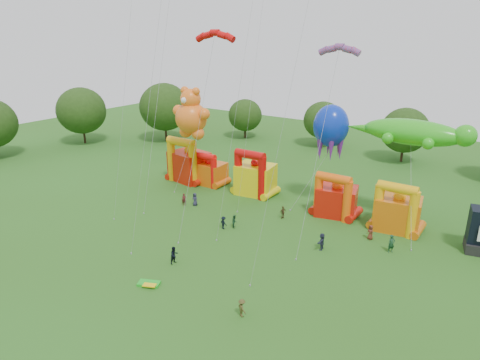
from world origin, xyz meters
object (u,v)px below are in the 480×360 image
Objects in this scene: spectator_0 at (195,199)px; octopus_kite at (321,154)px; spectator_4 at (283,212)px; bouncy_castle_2 at (255,177)px; gecko_kite at (411,169)px; teddy_bear_kite at (189,127)px; bouncy_castle_0 at (188,164)px.

octopus_kite is at bearing 31.32° from spectator_0.
spectator_0 is 1.09× the size of spectator_4.
gecko_kite reaches higher than bouncy_castle_2.
gecko_kite is 8.92× the size of spectator_4.
octopus_kite is 7.68× the size of spectator_0.
gecko_kite is (29.03, 4.16, -1.96)m from teddy_bear_kite.
octopus_kite is (-11.39, 0.96, -0.22)m from gecko_kite.
gecko_kite is at bearing 15.52° from spectator_0.
bouncy_castle_0 is 1.06× the size of bouncy_castle_2.
spectator_0 is 12.09m from spectator_4.
spectator_4 is (-1.89, -6.08, -6.46)m from octopus_kite.
bouncy_castle_2 is at bearing 60.42° from spectator_0.
bouncy_castle_0 is 21.66m from octopus_kite.
gecko_kite is (32.47, 0.89, 4.81)m from bouncy_castle_0.
bouncy_castle_0 is at bearing -175.57° from bouncy_castle_2.
bouncy_castle_0 reaches higher than spectator_0.
spectator_4 is (-13.27, -5.12, -6.67)m from gecko_kite.
bouncy_castle_2 is at bearing 26.86° from teddy_bear_kite.
teddy_bear_kite reaches higher than spectator_4.
gecko_kite is at bearing 136.76° from spectator_4.
teddy_bear_kite is (-8.23, -4.17, 6.90)m from bouncy_castle_2.
bouncy_castle_0 is at bearing 133.29° from spectator_0.
bouncy_castle_0 is 0.49× the size of gecko_kite.
octopus_kite is at bearing 16.17° from teddy_bear_kite.
bouncy_castle_0 is 8.26m from teddy_bear_kite.
teddy_bear_kite is at bearing -43.47° from bouncy_castle_0.
gecko_kite is at bearing 1.58° from bouncy_castle_0.
gecko_kite is (20.80, -0.01, 4.94)m from bouncy_castle_2.
gecko_kite is at bearing 8.15° from teddy_bear_kite.
spectator_0 is at bearing -44.64° from teddy_bear_kite.
gecko_kite is 27.09m from spectator_0.
bouncy_castle_0 is at bearing -174.97° from octopus_kite.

